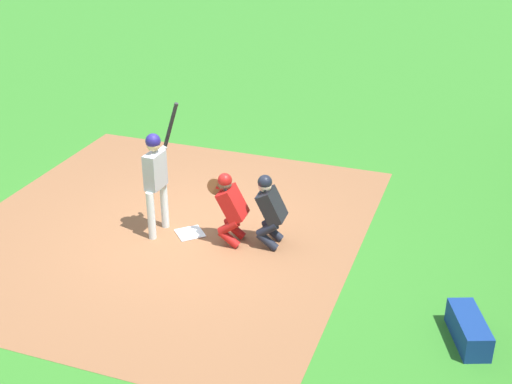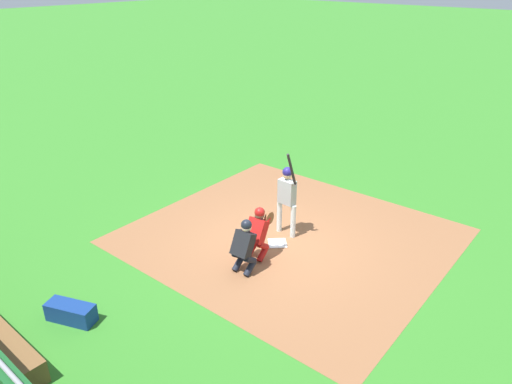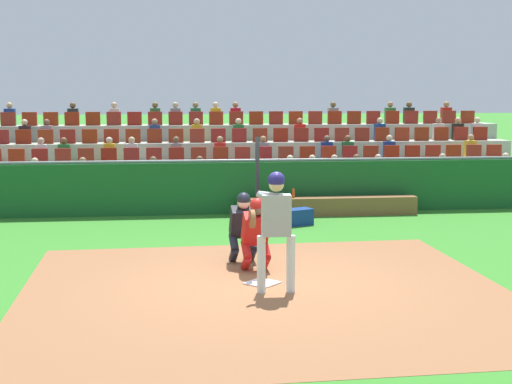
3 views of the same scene
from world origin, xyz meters
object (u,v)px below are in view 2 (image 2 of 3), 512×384
at_px(home_plate_marker, 277,243).
at_px(catcher_crouching, 258,230).
at_px(batter_at_plate, 287,193).
at_px(equipment_duffel_bag, 71,312).
at_px(home_plate_umpire, 244,244).

bearing_deg(home_plate_marker, catcher_crouching, -88.54).
relative_size(batter_at_plate, catcher_crouching, 1.82).
bearing_deg(equipment_duffel_bag, home_plate_umpire, 44.54).
bearing_deg(home_plate_marker, batter_at_plate, 104.46).
bearing_deg(batter_at_plate, equipment_duffel_bag, -102.02).
bearing_deg(home_plate_umpire, equipment_duffel_bag, -112.91).
xyz_separation_m(batter_at_plate, catcher_crouching, (0.15, -1.26, -0.43)).
bearing_deg(home_plate_umpire, home_plate_marker, 96.86).
height_order(batter_at_plate, equipment_duffel_bag, batter_at_plate).
xyz_separation_m(catcher_crouching, equipment_duffel_bag, (-1.27, -4.01, -0.53)).
height_order(batter_at_plate, home_plate_umpire, batter_at_plate).
distance_m(catcher_crouching, equipment_duffel_bag, 4.24).
bearing_deg(catcher_crouching, home_plate_umpire, -77.02).
bearing_deg(batter_at_plate, home_plate_marker, -75.54).
bearing_deg(equipment_duffel_bag, home_plate_marker, 52.68).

